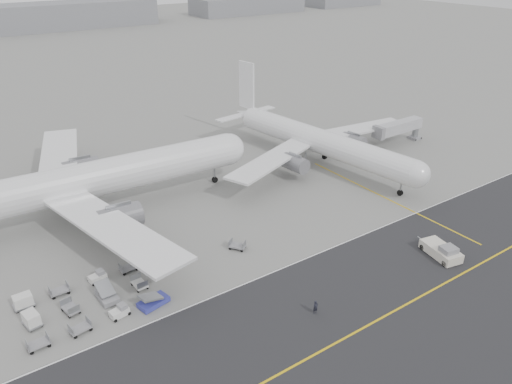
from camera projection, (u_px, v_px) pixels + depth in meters
ground at (272, 262)px, 74.28m from camera, size 700.00×700.00×0.00m
taxiway at (387, 315)px, 63.56m from camera, size 220.00×59.00×0.03m
horizon_buildings at (42, 30)px, 281.45m from camera, size 520.00×28.00×28.00m
airliner_a at (80, 182)px, 84.29m from camera, size 64.52×63.72×22.24m
airliner_b at (317, 140)px, 105.93m from camera, size 51.96×52.84×18.27m
pushback_tug at (442, 251)px, 75.18m from camera, size 4.25×8.50×2.39m
jet_bridge at (399, 128)px, 116.80m from camera, size 15.22×3.03×5.75m
gse_cluster at (90, 305)px, 65.38m from camera, size 23.96×19.43×1.97m
stray_dolly at (237, 249)px, 77.55m from camera, size 2.73×2.94×1.55m
ground_crew_a at (316, 307)px, 63.49m from camera, size 0.74×0.53×1.90m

